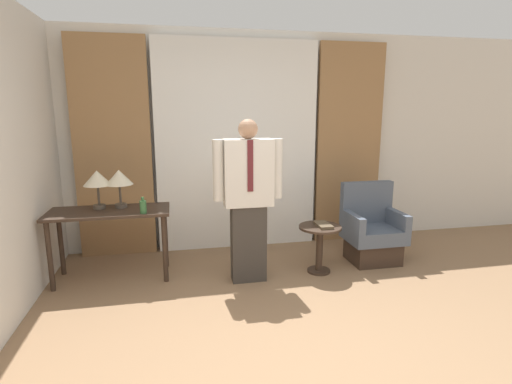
{
  "coord_description": "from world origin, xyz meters",
  "views": [
    {
      "loc": [
        -0.79,
        -2.08,
        1.77
      ],
      "look_at": [
        -0.02,
        1.62,
        0.97
      ],
      "focal_mm": 28.0,
      "sensor_mm": 36.0,
      "label": 1
    }
  ],
  "objects_px": {
    "desk": "(110,221)",
    "table_lamp_right": "(119,179)",
    "table_lamp_left": "(97,179)",
    "bottle_near_edge": "(143,207)",
    "side_table": "(320,241)",
    "person": "(248,196)",
    "book": "(323,225)",
    "armchair": "(372,233)"
  },
  "relations": [
    {
      "from": "desk",
      "to": "table_lamp_right",
      "type": "bearing_deg",
      "value": 43.87
    },
    {
      "from": "table_lamp_right",
      "to": "table_lamp_left",
      "type": "bearing_deg",
      "value": 180.0
    },
    {
      "from": "bottle_near_edge",
      "to": "side_table",
      "type": "bearing_deg",
      "value": -3.32
    },
    {
      "from": "person",
      "to": "side_table",
      "type": "height_order",
      "value": "person"
    },
    {
      "from": "bottle_near_edge",
      "to": "book",
      "type": "relative_size",
      "value": 0.64
    },
    {
      "from": "bottle_near_edge",
      "to": "side_table",
      "type": "height_order",
      "value": "bottle_near_edge"
    },
    {
      "from": "desk",
      "to": "bottle_near_edge",
      "type": "height_order",
      "value": "bottle_near_edge"
    },
    {
      "from": "table_lamp_right",
      "to": "side_table",
      "type": "distance_m",
      "value": 2.23
    },
    {
      "from": "table_lamp_left",
      "to": "book",
      "type": "bearing_deg",
      "value": -10.08
    },
    {
      "from": "table_lamp_left",
      "to": "book",
      "type": "distance_m",
      "value": 2.41
    },
    {
      "from": "person",
      "to": "book",
      "type": "relative_size",
      "value": 6.43
    },
    {
      "from": "desk",
      "to": "armchair",
      "type": "distance_m",
      "value": 2.92
    },
    {
      "from": "desk",
      "to": "armchair",
      "type": "bearing_deg",
      "value": -1.86
    },
    {
      "from": "desk",
      "to": "bottle_near_edge",
      "type": "relative_size",
      "value": 7.35
    },
    {
      "from": "table_lamp_left",
      "to": "armchair",
      "type": "xyz_separation_m",
      "value": [
        3.01,
        -0.2,
        -0.71
      ]
    },
    {
      "from": "person",
      "to": "armchair",
      "type": "bearing_deg",
      "value": 8.96
    },
    {
      "from": "table_lamp_right",
      "to": "book",
      "type": "bearing_deg",
      "value": -11.09
    },
    {
      "from": "table_lamp_left",
      "to": "side_table",
      "type": "distance_m",
      "value": 2.43
    },
    {
      "from": "side_table",
      "to": "book",
      "type": "bearing_deg",
      "value": -24.73
    },
    {
      "from": "book",
      "to": "bottle_near_edge",
      "type": "bearing_deg",
      "value": 176.31
    },
    {
      "from": "desk",
      "to": "person",
      "type": "height_order",
      "value": "person"
    },
    {
      "from": "book",
      "to": "desk",
      "type": "bearing_deg",
      "value": 172.04
    },
    {
      "from": "armchair",
      "to": "book",
      "type": "relative_size",
      "value": 3.53
    },
    {
      "from": "armchair",
      "to": "side_table",
      "type": "bearing_deg",
      "value": -164.41
    },
    {
      "from": "desk",
      "to": "person",
      "type": "distance_m",
      "value": 1.46
    },
    {
      "from": "person",
      "to": "side_table",
      "type": "xyz_separation_m",
      "value": [
        0.79,
        0.04,
        -0.54
      ]
    },
    {
      "from": "bottle_near_edge",
      "to": "person",
      "type": "xyz_separation_m",
      "value": [
        1.04,
        -0.14,
        0.09
      ]
    },
    {
      "from": "desk",
      "to": "side_table",
      "type": "relative_size",
      "value": 2.32
    },
    {
      "from": "armchair",
      "to": "side_table",
      "type": "height_order",
      "value": "armchair"
    },
    {
      "from": "bottle_near_edge",
      "to": "book",
      "type": "distance_m",
      "value": 1.88
    },
    {
      "from": "bottle_near_edge",
      "to": "person",
      "type": "relative_size",
      "value": 0.1
    },
    {
      "from": "armchair",
      "to": "book",
      "type": "xyz_separation_m",
      "value": [
        -0.69,
        -0.21,
        0.2
      ]
    },
    {
      "from": "table_lamp_left",
      "to": "bottle_near_edge",
      "type": "distance_m",
      "value": 0.6
    },
    {
      "from": "table_lamp_right",
      "to": "person",
      "type": "xyz_separation_m",
      "value": [
        1.29,
        -0.44,
        -0.15
      ]
    },
    {
      "from": "desk",
      "to": "side_table",
      "type": "height_order",
      "value": "desk"
    },
    {
      "from": "bottle_near_edge",
      "to": "person",
      "type": "distance_m",
      "value": 1.05
    },
    {
      "from": "table_lamp_right",
      "to": "book",
      "type": "xyz_separation_m",
      "value": [
        2.11,
        -0.41,
        -0.51
      ]
    },
    {
      "from": "table_lamp_right",
      "to": "book",
      "type": "height_order",
      "value": "table_lamp_right"
    },
    {
      "from": "desk",
      "to": "side_table",
      "type": "xyz_separation_m",
      "value": [
        2.19,
        -0.3,
        -0.27
      ]
    },
    {
      "from": "table_lamp_left",
      "to": "armchair",
      "type": "distance_m",
      "value": 3.1
    },
    {
      "from": "person",
      "to": "book",
      "type": "distance_m",
      "value": 0.9
    },
    {
      "from": "table_lamp_right",
      "to": "bottle_near_edge",
      "type": "xyz_separation_m",
      "value": [
        0.25,
        -0.29,
        -0.24
      ]
    }
  ]
}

